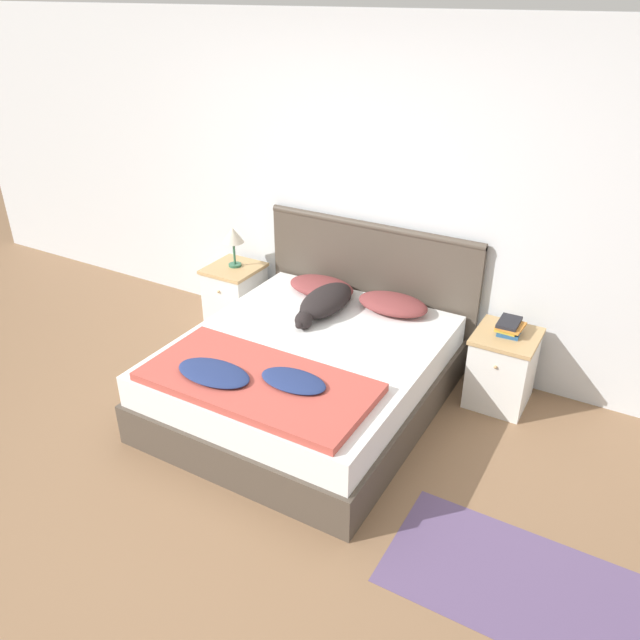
# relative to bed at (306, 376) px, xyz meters

# --- Properties ---
(ground_plane) EXTENTS (16.00, 16.00, 0.00)m
(ground_plane) POSITION_rel_bed_xyz_m (-0.15, -1.06, -0.25)
(ground_plane) COLOR #896647
(wall_back) EXTENTS (9.00, 0.06, 2.55)m
(wall_back) POSITION_rel_bed_xyz_m (-0.15, 1.07, 1.02)
(wall_back) COLOR silver
(wall_back) RESTS_ON ground_plane
(bed) EXTENTS (1.71, 1.94, 0.51)m
(bed) POSITION_rel_bed_xyz_m (0.00, 0.00, 0.00)
(bed) COLOR #4C4238
(bed) RESTS_ON ground_plane
(headboard) EXTENTS (1.79, 0.06, 1.08)m
(headboard) POSITION_rel_bed_xyz_m (-0.00, 0.99, 0.31)
(headboard) COLOR #4C4238
(headboard) RESTS_ON ground_plane
(nightstand_left) EXTENTS (0.43, 0.46, 0.55)m
(nightstand_left) POSITION_rel_bed_xyz_m (-1.18, 0.75, 0.03)
(nightstand_left) COLOR white
(nightstand_left) RESTS_ON ground_plane
(nightstand_right) EXTENTS (0.43, 0.46, 0.55)m
(nightstand_right) POSITION_rel_bed_xyz_m (1.18, 0.75, 0.03)
(nightstand_right) COLOR white
(nightstand_right) RESTS_ON ground_plane
(pillow_left) EXTENTS (0.54, 0.34, 0.12)m
(pillow_left) POSITION_rel_bed_xyz_m (-0.31, 0.75, 0.32)
(pillow_left) COLOR brown
(pillow_left) RESTS_ON bed
(pillow_right) EXTENTS (0.54, 0.34, 0.12)m
(pillow_right) POSITION_rel_bed_xyz_m (0.31, 0.75, 0.32)
(pillow_right) COLOR brown
(pillow_right) RESTS_ON bed
(quilt) EXTENTS (1.44, 0.70, 0.09)m
(quilt) POSITION_rel_bed_xyz_m (-0.01, -0.58, 0.29)
(quilt) COLOR #BC4C42
(quilt) RESTS_ON bed
(dog) EXTENTS (0.30, 0.80, 0.17)m
(dog) POSITION_rel_bed_xyz_m (-0.13, 0.50, 0.34)
(dog) COLOR black
(dog) RESTS_ON bed
(book_stack) EXTENTS (0.18, 0.22, 0.09)m
(book_stack) POSITION_rel_bed_xyz_m (1.17, 0.78, 0.35)
(book_stack) COLOR #285689
(book_stack) RESTS_ON nightstand_right
(table_lamp) EXTENTS (0.18, 0.18, 0.35)m
(table_lamp) POSITION_rel_bed_xyz_m (-1.18, 0.77, 0.57)
(table_lamp) COLOR #336B4C
(table_lamp) RESTS_ON nightstand_left
(rug) EXTENTS (1.28, 0.74, 0.00)m
(rug) POSITION_rel_bed_xyz_m (1.69, -0.77, -0.25)
(rug) COLOR #604C75
(rug) RESTS_ON ground_plane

